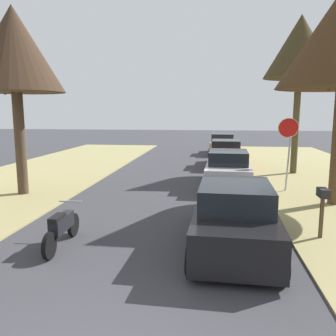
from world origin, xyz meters
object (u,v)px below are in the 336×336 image
(street_tree_left_mid_b, at_px, (14,50))
(curbside_mailbox, at_px, (323,199))
(stop_sign_far, at_px, (288,138))
(parked_sedan_black, at_px, (234,218))
(parked_sedan_red, at_px, (226,154))
(parked_motorcycle, at_px, (62,227))
(parked_sedan_silver, at_px, (228,170))
(parked_sedan_tan, at_px, (222,145))
(street_tree_right_mid_b, at_px, (300,48))

(street_tree_left_mid_b, xyz_separation_m, curbside_mailbox, (10.06, -3.60, -4.38))
(stop_sign_far, xyz_separation_m, curbside_mailbox, (-0.23, -5.41, -1.11))
(parked_sedan_black, distance_m, parked_sedan_red, 12.76)
(stop_sign_far, bearing_deg, parked_sedan_red, 108.30)
(street_tree_left_mid_b, bearing_deg, stop_sign_far, 9.96)
(stop_sign_far, bearing_deg, parked_motorcycle, -134.26)
(stop_sign_far, xyz_separation_m, street_tree_left_mid_b, (-10.29, -1.81, 3.27))
(parked_sedan_black, distance_m, parked_sedan_silver, 6.95)
(parked_sedan_silver, distance_m, parked_sedan_tan, 12.00)
(street_tree_right_mid_b, relative_size, curbside_mailbox, 6.21)
(stop_sign_far, bearing_deg, parked_sedan_tan, 99.76)
(parked_motorcycle, bearing_deg, parked_sedan_red, 71.81)
(street_tree_left_mid_b, xyz_separation_m, parked_sedan_red, (8.12, 8.37, -4.71))
(street_tree_right_mid_b, height_order, parked_sedan_tan, street_tree_right_mid_b)
(parked_sedan_black, relative_size, parked_sedan_tan, 1.00)
(street_tree_left_mid_b, distance_m, parked_sedan_silver, 9.63)
(parked_sedan_silver, bearing_deg, stop_sign_far, -18.20)
(street_tree_left_mid_b, relative_size, curbside_mailbox, 5.51)
(street_tree_right_mid_b, relative_size, parked_sedan_red, 1.77)
(curbside_mailbox, bearing_deg, parked_sedan_silver, 108.51)
(stop_sign_far, height_order, parked_sedan_black, stop_sign_far)
(stop_sign_far, height_order, curbside_mailbox, stop_sign_far)
(parked_sedan_silver, relative_size, parked_sedan_red, 1.00)
(stop_sign_far, xyz_separation_m, parked_sedan_red, (-2.17, 6.56, -1.44))
(street_tree_left_mid_b, relative_size, parked_motorcycle, 3.41)
(curbside_mailbox, bearing_deg, parked_sedan_tan, 96.16)
(street_tree_right_mid_b, bearing_deg, parked_motorcycle, -125.20)
(parked_sedan_black, distance_m, parked_sedan_tan, 18.95)
(street_tree_left_mid_b, relative_size, parked_sedan_silver, 1.57)
(stop_sign_far, distance_m, parked_motorcycle, 9.50)
(parked_sedan_tan, bearing_deg, street_tree_left_mid_b, -119.08)
(street_tree_left_mid_b, bearing_deg, parked_sedan_black, -29.20)
(stop_sign_far, height_order, parked_motorcycle, stop_sign_far)
(parked_sedan_red, bearing_deg, street_tree_right_mid_b, -33.08)
(parked_motorcycle, bearing_deg, street_tree_left_mid_b, 127.63)
(parked_sedan_tan, bearing_deg, parked_motorcycle, -102.55)
(stop_sign_far, xyz_separation_m, street_tree_right_mid_b, (1.25, 4.33, 4.19))
(parked_sedan_red, bearing_deg, curbside_mailbox, -80.81)
(stop_sign_far, bearing_deg, street_tree_left_mid_b, -170.04)
(stop_sign_far, height_order, street_tree_right_mid_b, street_tree_right_mid_b)
(stop_sign_far, relative_size, curbside_mailbox, 2.31)
(parked_sedan_black, distance_m, curbside_mailbox, 2.37)
(stop_sign_far, distance_m, street_tree_left_mid_b, 10.95)
(stop_sign_far, bearing_deg, street_tree_right_mid_b, 73.85)
(street_tree_left_mid_b, distance_m, parked_sedan_red, 12.58)
(stop_sign_far, relative_size, parked_motorcycle, 1.43)
(parked_motorcycle, xyz_separation_m, curbside_mailbox, (6.29, 1.28, 0.57))
(parked_sedan_red, xyz_separation_m, parked_sedan_tan, (-0.02, 6.19, 0.00))
(parked_sedan_silver, bearing_deg, parked_sedan_black, -91.20)
(parked_sedan_silver, height_order, parked_sedan_tan, same)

